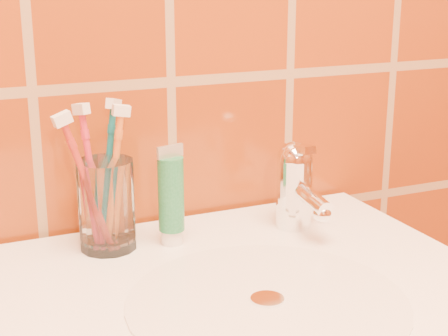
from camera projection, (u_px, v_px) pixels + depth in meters
name	position (u px, v px, depth m)	size (l,w,h in m)	color
glass_tumbler	(107.00, 205.00, 0.85)	(0.07, 0.07, 0.11)	white
toothpaste_tube	(171.00, 198.00, 0.86)	(0.04, 0.03, 0.13)	white
faucet	(296.00, 183.00, 0.92)	(0.05, 0.11, 0.12)	white
toothbrush_0	(88.00, 185.00, 0.82)	(0.08, 0.03, 0.19)	#A32922
toothbrush_1	(114.00, 177.00, 0.85)	(0.05, 0.02, 0.19)	orange
toothbrush_2	(108.00, 173.00, 0.86)	(0.06, 0.06, 0.19)	#0D6474
toothbrush_3	(92.00, 179.00, 0.84)	(0.04, 0.05, 0.19)	#C22941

